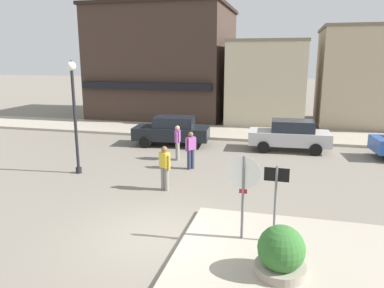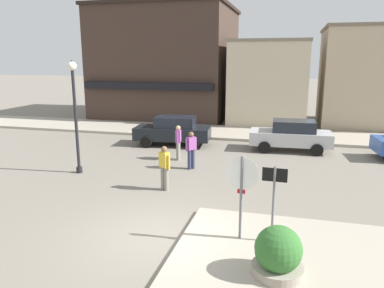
{
  "view_description": "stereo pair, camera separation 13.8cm",
  "coord_description": "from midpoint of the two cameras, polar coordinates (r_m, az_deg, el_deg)",
  "views": [
    {
      "loc": [
        3.09,
        -8.59,
        4.62
      ],
      "look_at": [
        -0.25,
        4.5,
        1.5
      ],
      "focal_mm": 35.0,
      "sensor_mm": 36.0,
      "label": 1
    },
    {
      "loc": [
        3.22,
        -8.55,
        4.62
      ],
      "look_at": [
        -0.25,
        4.5,
        1.5
      ],
      "focal_mm": 35.0,
      "sensor_mm": 36.0,
      "label": 2
    }
  ],
  "objects": [
    {
      "name": "ground_plane",
      "position": [
        10.24,
        -4.9,
        -13.88
      ],
      "size": [
        160.0,
        160.0,
        0.0
      ],
      "primitive_type": "plane",
      "color": "gray"
    },
    {
      "name": "pedestrian_kerb_side",
      "position": [
        15.74,
        0.12,
        -0.79
      ],
      "size": [
        0.42,
        0.48,
        1.61
      ],
      "color": "#2D334C",
      "rests_on": "ground"
    },
    {
      "name": "planter",
      "position": [
        8.39,
        13.44,
        -16.3
      ],
      "size": [
        1.1,
        1.1,
        1.23
      ],
      "color": "gray",
      "rests_on": "ground"
    },
    {
      "name": "one_way_sign",
      "position": [
        9.4,
        12.75,
        -7.82
      ],
      "size": [
        0.6,
        0.06,
        2.1
      ],
      "color": "slate",
      "rests_on": "ground"
    },
    {
      "name": "building_corner_shop",
      "position": [
        30.71,
        -3.58,
        12.28
      ],
      "size": [
        10.26,
        9.48,
        8.47
      ],
      "color": "#3D2D26",
      "rests_on": "ground"
    },
    {
      "name": "parked_car_second",
      "position": [
        19.56,
        15.06,
        1.32
      ],
      "size": [
        4.06,
        2.0,
        1.56
      ],
      "color": "#B7B7BC",
      "rests_on": "ground"
    },
    {
      "name": "building_storefront_left_near",
      "position": [
        27.24,
        11.79,
        9.14
      ],
      "size": [
        5.3,
        5.55,
        5.81
      ],
      "color": "beige",
      "rests_on": "ground"
    },
    {
      "name": "sidewalk_corner",
      "position": [
        9.25,
        18.34,
        -17.14
      ],
      "size": [
        6.4,
        4.8,
        0.15
      ],
      "primitive_type": "cube",
      "color": "#A89E8C",
      "rests_on": "ground"
    },
    {
      "name": "parked_car_nearest",
      "position": [
        20.13,
        -2.67,
        2.09
      ],
      "size": [
        4.15,
        2.17,
        1.56
      ],
      "color": "black",
      "rests_on": "ground"
    },
    {
      "name": "pedestrian_crossing_near",
      "position": [
        17.18,
        -1.88,
        0.38
      ],
      "size": [
        0.26,
        0.56,
        1.61
      ],
      "color": "gray",
      "rests_on": "ground"
    },
    {
      "name": "pedestrian_crossing_far",
      "position": [
        13.27,
        -3.93,
        -3.45
      ],
      "size": [
        0.52,
        0.37,
        1.61
      ],
      "color": "gray",
      "rests_on": "ground"
    },
    {
      "name": "stop_sign",
      "position": [
        9.38,
        7.95,
        -6.46
      ],
      "size": [
        0.82,
        0.07,
        2.3
      ],
      "color": "slate",
      "rests_on": "ground"
    },
    {
      "name": "kerb_far",
      "position": [
        23.33,
        6.82,
        1.68
      ],
      "size": [
        80.0,
        4.0,
        0.15
      ],
      "primitive_type": "cube",
      "color": "#A89E8C",
      "rests_on": "ground"
    },
    {
      "name": "lamp_post",
      "position": [
        15.54,
        -17.23,
        6.29
      ],
      "size": [
        0.36,
        0.36,
        4.54
      ],
      "color": "black",
      "rests_on": "ground"
    }
  ]
}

